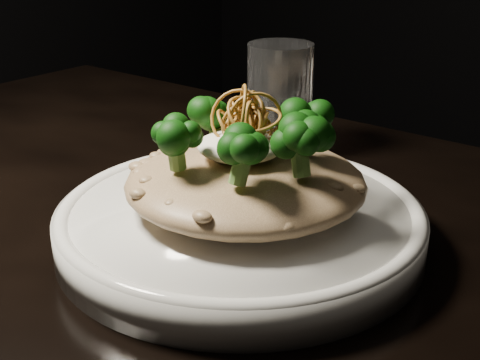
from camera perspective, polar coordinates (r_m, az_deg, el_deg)
name	(u,v)px	position (r m, az deg, el deg)	size (l,w,h in m)	color
table	(143,324)	(0.60, -8.27, -12.05)	(1.10, 0.80, 0.75)	black
plate	(240,225)	(0.54, 0.00, -3.89)	(0.29, 0.29, 0.03)	white
risotto	(246,182)	(0.53, 0.48, -0.17)	(0.19, 0.19, 0.04)	brown
broccoli	(242,129)	(0.50, 0.17, 4.38)	(0.15, 0.15, 0.05)	black
cheese	(240,146)	(0.52, 0.04, 2.95)	(0.07, 0.07, 0.02)	white
shallots	(247,112)	(0.51, 0.57, 5.80)	(0.06, 0.06, 0.04)	brown
drinking_glass	(280,101)	(0.72, 3.40, 6.73)	(0.07, 0.07, 0.12)	white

